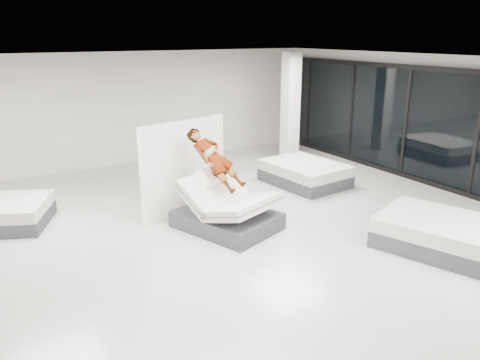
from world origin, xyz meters
The scene contains 9 objects.
room centered at (0.00, 0.00, 1.60)m, with size 14.00×14.04×3.20m.
hero_bed centered at (0.15, 1.32, 0.36)m, with size 1.93×2.21×1.14m.
person centered at (0.04, 1.62, 1.14)m, with size 0.55×0.36×1.52m, color slate.
remote centered at (0.37, 1.36, 0.98)m, with size 0.05×0.14×0.03m, color black.
divider_panel centered at (-0.17, 2.58, 0.99)m, with size 2.18×0.10×1.98m, color white.
flat_bed_right_far centered at (3.24, 2.80, 0.27)m, with size 1.68×2.13×0.55m.
flat_bed_right_near centered at (2.94, -1.43, 0.28)m, with size 2.13×2.44×0.56m.
column centered at (4.00, 4.50, 1.60)m, with size 0.40×0.40×3.20m, color silver.
storefront_glazing centered at (5.90, 0.00, 1.45)m, with size 0.12×13.40×2.92m.
Camera 1 is at (-4.02, -6.12, 3.68)m, focal length 35.00 mm.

